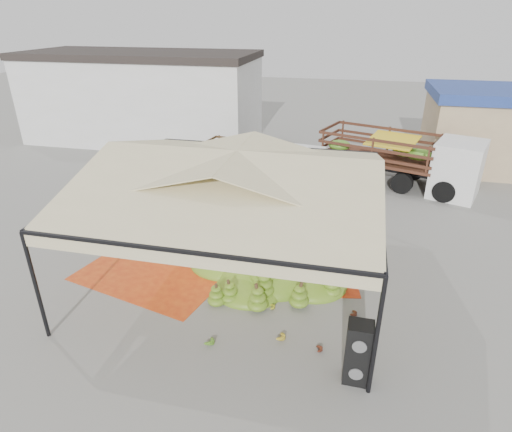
% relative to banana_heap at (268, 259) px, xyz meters
% --- Properties ---
extents(ground, '(90.00, 90.00, 0.00)m').
position_rel_banana_heap_xyz_m(ground, '(-0.94, -0.03, -0.57)').
color(ground, slate).
rests_on(ground, ground).
extents(canopy_tent, '(8.10, 8.10, 4.00)m').
position_rel_banana_heap_xyz_m(canopy_tent, '(-0.94, -0.03, 2.72)').
color(canopy_tent, black).
rests_on(canopy_tent, ground).
extents(building_white, '(14.30, 6.30, 5.40)m').
position_rel_banana_heap_xyz_m(building_white, '(-10.94, 13.97, 2.14)').
color(building_white, silver).
rests_on(building_white, ground).
extents(building_tan, '(6.30, 5.30, 4.10)m').
position_rel_banana_heap_xyz_m(building_tan, '(9.06, 12.97, 1.50)').
color(building_tan, tan).
rests_on(building_tan, ground).
extents(tarp_left, '(5.38, 5.23, 0.01)m').
position_rel_banana_heap_xyz_m(tarp_left, '(-3.44, -0.15, -0.57)').
color(tarp_left, '#D15413').
rests_on(tarp_left, ground).
extents(tarp_right, '(5.06, 5.24, 0.01)m').
position_rel_banana_heap_xyz_m(tarp_right, '(0.36, 1.20, -0.57)').
color(tarp_right, '#E64915').
rests_on(tarp_right, ground).
extents(banana_heap, '(5.71, 4.83, 1.15)m').
position_rel_banana_heap_xyz_m(banana_heap, '(0.00, 0.00, 0.00)').
color(banana_heap, '#557F1A').
rests_on(banana_heap, ground).
extents(hand_yellow_a, '(0.54, 0.47, 0.22)m').
position_rel_banana_heap_xyz_m(hand_yellow_a, '(0.83, -2.81, -0.46)').
color(hand_yellow_a, gold).
rests_on(hand_yellow_a, ground).
extents(hand_yellow_b, '(0.46, 0.41, 0.18)m').
position_rel_banana_heap_xyz_m(hand_yellow_b, '(0.38, -1.67, -0.49)').
color(hand_yellow_b, gold).
rests_on(hand_yellow_b, ground).
extents(hand_red_a, '(0.48, 0.42, 0.19)m').
position_rel_banana_heap_xyz_m(hand_red_a, '(2.61, -1.42, -0.48)').
color(hand_red_a, '#502712').
rests_on(hand_red_a, ground).
extents(hand_red_b, '(0.43, 0.37, 0.18)m').
position_rel_banana_heap_xyz_m(hand_red_b, '(1.83, -3.03, -0.49)').
color(hand_red_b, '#5D2315').
rests_on(hand_red_b, ground).
extents(hand_green, '(0.54, 0.46, 0.22)m').
position_rel_banana_heap_xyz_m(hand_green, '(-0.87, -3.38, -0.47)').
color(hand_green, '#3E6F17').
rests_on(hand_green, ground).
extents(hanging_bunches, '(3.24, 0.24, 0.20)m').
position_rel_banana_heap_xyz_m(hanging_bunches, '(-0.50, -0.22, 2.05)').
color(hanging_bunches, '#347217').
rests_on(hanging_bunches, ground).
extents(speaker_stack, '(0.57, 0.50, 1.55)m').
position_rel_banana_heap_xyz_m(speaker_stack, '(2.76, -3.73, 0.20)').
color(speaker_stack, black).
rests_on(speaker_stack, ground).
extents(banana_leaves, '(0.96, 1.36, 3.70)m').
position_rel_banana_heap_xyz_m(banana_leaves, '(-2.81, 1.46, -0.57)').
color(banana_leaves, '#27761F').
rests_on(banana_leaves, ground).
extents(vendor, '(0.81, 0.68, 1.88)m').
position_rel_banana_heap_xyz_m(vendor, '(0.08, 4.36, 0.37)').
color(vendor, gray).
rests_on(vendor, ground).
extents(truck_left, '(5.96, 2.87, 1.96)m').
position_rel_banana_heap_xyz_m(truck_left, '(-1.67, 7.54, 0.63)').
color(truck_left, '#4F331A').
rests_on(truck_left, ground).
extents(truck_right, '(7.57, 4.72, 2.46)m').
position_rel_banana_heap_xyz_m(truck_right, '(4.65, 9.14, 0.94)').
color(truck_right, '#4A2718').
rests_on(truck_right, ground).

